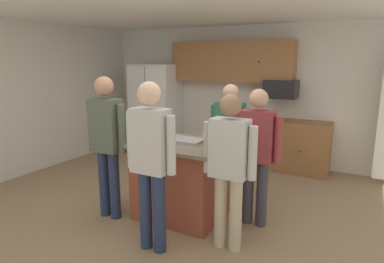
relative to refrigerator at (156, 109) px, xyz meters
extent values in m
plane|color=#937A5B|center=(2.00, -2.38, -0.93)|extent=(7.04, 7.04, 0.00)
plane|color=white|center=(2.00, -2.38, 1.67)|extent=(7.04, 7.04, 0.00)
cube|color=silver|center=(2.00, 0.42, 0.37)|extent=(6.40, 0.10, 2.60)
cube|color=silver|center=(-1.20, -2.38, 0.37)|extent=(0.10, 5.60, 2.60)
cube|color=#936038|center=(1.60, 0.22, 0.99)|extent=(2.40, 0.35, 0.75)
sphere|color=#4C3823|center=(2.20, 0.03, 0.99)|extent=(0.04, 0.04, 0.04)
cube|color=#936038|center=(2.60, 0.10, -0.48)|extent=(1.80, 0.60, 0.90)
sphere|color=#4C3823|center=(3.05, -0.22, -0.48)|extent=(0.04, 0.04, 0.04)
cube|color=white|center=(0.00, 0.02, 0.00)|extent=(0.95, 0.70, 1.87)
cube|color=white|center=(-0.24, -0.35, 0.00)|extent=(0.45, 0.04, 1.79)
cube|color=white|center=(0.24, -0.35, 0.00)|extent=(0.45, 0.04, 1.79)
cylinder|color=#B2B2B7|center=(0.00, -0.38, 0.09)|extent=(0.02, 0.02, 0.35)
cube|color=black|center=(2.60, 0.12, 0.52)|extent=(0.56, 0.40, 0.32)
cube|color=brown|center=(2.02, -2.43, -0.46)|extent=(1.02, 0.78, 0.94)
cube|color=#756651|center=(2.02, -2.43, 0.02)|extent=(1.16, 0.92, 0.04)
cylinder|color=#232D4C|center=(1.15, -2.86, -0.50)|extent=(0.13, 0.13, 0.86)
cylinder|color=#232D4C|center=(1.32, -2.86, -0.50)|extent=(0.13, 0.13, 0.86)
cube|color=#4C5647|center=(1.24, -2.86, 0.25)|extent=(0.38, 0.22, 0.65)
sphere|color=tan|center=(1.24, -2.86, 0.72)|extent=(0.23, 0.23, 0.23)
cylinder|color=#4C5647|center=(1.00, -2.86, 0.24)|extent=(0.09, 0.09, 0.58)
cylinder|color=#4C5647|center=(1.48, -2.86, 0.24)|extent=(0.09, 0.09, 0.58)
cylinder|color=#232D4C|center=(2.28, -1.68, -0.53)|extent=(0.13, 0.13, 0.80)
cylinder|color=#232D4C|center=(2.45, -1.68, -0.53)|extent=(0.13, 0.13, 0.80)
cube|color=#2D6651|center=(2.37, -1.68, 0.17)|extent=(0.38, 0.22, 0.60)
sphere|color=tan|center=(2.37, -1.68, 0.61)|extent=(0.22, 0.22, 0.22)
cylinder|color=#2D6651|center=(2.13, -1.68, 0.15)|extent=(0.09, 0.09, 0.54)
cylinder|color=#2D6651|center=(2.61, -1.68, 0.15)|extent=(0.09, 0.09, 0.54)
cylinder|color=tan|center=(2.74, -2.83, -0.53)|extent=(0.13, 0.13, 0.80)
cylinder|color=tan|center=(2.91, -2.83, -0.53)|extent=(0.13, 0.13, 0.80)
cube|color=#B7B7B2|center=(2.83, -2.83, 0.16)|extent=(0.38, 0.22, 0.60)
sphere|color=#8C664C|center=(2.83, -2.83, 0.60)|extent=(0.22, 0.22, 0.22)
cylinder|color=#B7B7B2|center=(2.59, -2.83, 0.14)|extent=(0.09, 0.09, 0.54)
cylinder|color=#B7B7B2|center=(3.07, -2.83, 0.14)|extent=(0.09, 0.09, 0.54)
cylinder|color=#383842|center=(2.83, -2.19, -0.53)|extent=(0.13, 0.13, 0.80)
cylinder|color=#383842|center=(3.00, -2.19, -0.53)|extent=(0.13, 0.13, 0.80)
cube|color=maroon|center=(2.91, -2.19, 0.17)|extent=(0.38, 0.22, 0.60)
sphere|color=tan|center=(2.91, -2.19, 0.60)|extent=(0.22, 0.22, 0.22)
cylinder|color=maroon|center=(2.67, -2.19, 0.15)|extent=(0.09, 0.09, 0.54)
cylinder|color=maroon|center=(3.15, -2.19, 0.15)|extent=(0.09, 0.09, 0.54)
cylinder|color=#232D4C|center=(2.07, -3.23, -0.50)|extent=(0.13, 0.13, 0.86)
cylinder|color=#232D4C|center=(2.24, -3.23, -0.50)|extent=(0.13, 0.13, 0.86)
cube|color=#B7B7B2|center=(2.15, -3.23, 0.25)|extent=(0.38, 0.22, 0.64)
sphere|color=beige|center=(2.15, -3.23, 0.71)|extent=(0.23, 0.23, 0.23)
cylinder|color=#B7B7B2|center=(1.91, -3.23, 0.23)|extent=(0.09, 0.09, 0.58)
cylinder|color=#B7B7B2|center=(2.39, -3.23, 0.23)|extent=(0.09, 0.09, 0.58)
cylinder|color=#4C6B99|center=(1.62, -2.24, 0.10)|extent=(0.08, 0.08, 0.10)
torus|color=#4C6B99|center=(1.68, -2.24, 0.10)|extent=(0.06, 0.01, 0.06)
cylinder|color=black|center=(2.40, -2.37, 0.11)|extent=(0.08, 0.08, 0.12)
cylinder|color=white|center=(2.27, -2.20, 0.10)|extent=(0.09, 0.09, 0.10)
torus|color=white|center=(2.33, -2.20, 0.10)|extent=(0.06, 0.01, 0.06)
cube|color=#B7B7BC|center=(2.08, -2.41, 0.05)|extent=(0.44, 0.30, 0.02)
cube|color=#A8A8AD|center=(2.08, -2.41, 0.07)|extent=(0.44, 0.30, 0.02)
camera|label=1|loc=(4.03, -5.85, 1.04)|focal=31.29mm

